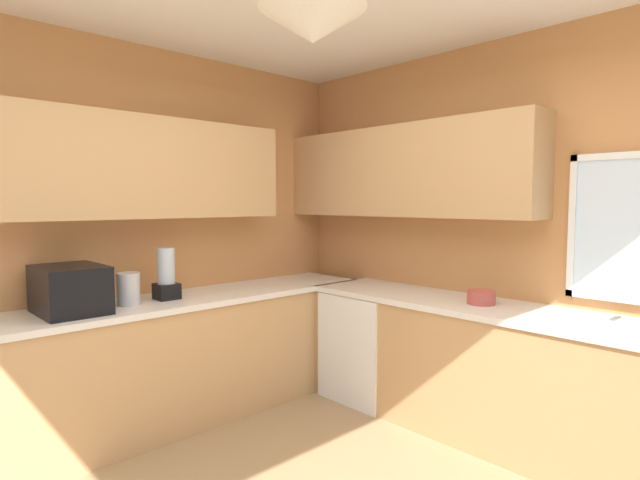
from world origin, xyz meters
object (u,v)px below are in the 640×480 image
at_px(dishwasher, 371,344).
at_px(microwave, 70,289).
at_px(blender_appliance, 166,276).
at_px(kettle, 129,289).
at_px(bowl, 481,297).

height_order(dishwasher, microwave, microwave).
bearing_deg(microwave, dishwasher, 72.10).
distance_m(dishwasher, blender_appliance, 1.68).
bearing_deg(blender_appliance, kettle, -85.87).
bearing_deg(blender_appliance, microwave, -90.00).
relative_size(dishwasher, bowl, 4.55).
relative_size(dishwasher, blender_appliance, 2.34).
relative_size(dishwasher, microwave, 1.75).
height_order(dishwasher, bowl, bowl).
relative_size(microwave, blender_appliance, 1.33).
bearing_deg(blender_appliance, bowl, 42.11).
bearing_deg(blender_appliance, dishwasher, 64.96).
distance_m(microwave, bowl, 2.62).
xyz_separation_m(microwave, bowl, (1.60, 2.07, -0.10)).
xyz_separation_m(dishwasher, microwave, (-0.66, -2.04, 0.61)).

